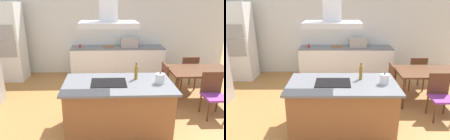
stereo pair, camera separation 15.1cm
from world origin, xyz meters
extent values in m
plane|color=#AD753D|center=(0.00, 1.50, 0.00)|extent=(16.00, 16.00, 0.00)
cube|color=silver|center=(0.00, 3.25, 1.35)|extent=(7.20, 0.10, 2.70)
cube|color=#995B33|center=(0.00, 0.00, 0.43)|extent=(1.78, 0.92, 0.86)
cube|color=slate|center=(0.00, 0.00, 0.88)|extent=(1.88, 1.02, 0.04)
cube|color=black|center=(-0.16, 0.00, 0.91)|extent=(0.60, 0.44, 0.01)
cylinder|color=silver|center=(0.71, -0.04, 0.98)|extent=(0.15, 0.15, 0.17)
sphere|color=black|center=(0.71, -0.04, 1.08)|extent=(0.03, 0.03, 0.03)
cone|color=silver|center=(0.80, -0.04, 0.99)|extent=(0.06, 0.03, 0.04)
cylinder|color=olive|center=(0.33, 0.18, 1.02)|extent=(0.06, 0.06, 0.24)
cylinder|color=olive|center=(0.33, 0.18, 1.16)|extent=(0.03, 0.03, 0.05)
cylinder|color=black|center=(0.33, 0.18, 1.19)|extent=(0.03, 0.03, 0.01)
cube|color=white|center=(0.16, 2.88, 0.43)|extent=(2.78, 0.62, 0.86)
cube|color=slate|center=(0.16, 2.88, 0.88)|extent=(2.78, 0.62, 0.04)
cube|color=#9E9993|center=(0.52, 2.88, 1.04)|extent=(0.50, 0.38, 0.28)
cylinder|color=red|center=(-0.95, 2.82, 0.95)|extent=(0.08, 0.08, 0.09)
cube|color=#995B33|center=(-0.12, 2.93, 0.91)|extent=(0.34, 0.24, 0.02)
cube|color=white|center=(-2.90, 2.65, 1.10)|extent=(0.70, 0.64, 2.20)
cube|color=#9E9993|center=(-2.90, 2.32, 1.45)|extent=(0.56, 0.02, 0.36)
cube|color=#9E9993|center=(-2.90, 2.32, 1.00)|extent=(0.56, 0.02, 0.48)
cube|color=#59331E|center=(1.94, 1.10, 0.73)|extent=(1.40, 0.90, 0.04)
cylinder|color=#59331E|center=(1.32, 0.73, 0.35)|extent=(0.06, 0.06, 0.71)
cylinder|color=#59331E|center=(1.32, 1.47, 0.35)|extent=(0.06, 0.06, 0.71)
cylinder|color=#59331E|center=(2.56, 1.47, 0.35)|extent=(0.06, 0.06, 0.71)
cube|color=purple|center=(1.94, 1.85, 0.43)|extent=(0.42, 0.42, 0.04)
cube|color=#59331E|center=(1.94, 1.66, 0.67)|extent=(0.42, 0.04, 0.44)
cylinder|color=#59331E|center=(1.76, 2.03, 0.21)|extent=(0.04, 0.04, 0.41)
cylinder|color=#59331E|center=(2.12, 2.03, 0.21)|extent=(0.04, 0.04, 0.41)
cylinder|color=#59331E|center=(1.76, 1.67, 0.21)|extent=(0.04, 0.04, 0.41)
cylinder|color=#59331E|center=(2.12, 1.67, 0.21)|extent=(0.04, 0.04, 0.41)
cube|color=purple|center=(0.94, 1.10, 0.43)|extent=(0.42, 0.42, 0.04)
cube|color=#59331E|center=(1.13, 1.10, 0.67)|extent=(0.04, 0.42, 0.44)
cylinder|color=#59331E|center=(0.76, 0.92, 0.21)|extent=(0.04, 0.04, 0.41)
cylinder|color=#59331E|center=(0.76, 1.28, 0.21)|extent=(0.04, 0.04, 0.41)
cylinder|color=#59331E|center=(1.12, 0.92, 0.21)|extent=(0.04, 0.04, 0.41)
cylinder|color=#59331E|center=(1.12, 1.28, 0.21)|extent=(0.04, 0.04, 0.41)
cube|color=purple|center=(1.94, 0.35, 0.43)|extent=(0.42, 0.42, 0.04)
cube|color=#59331E|center=(1.94, 0.54, 0.67)|extent=(0.42, 0.04, 0.44)
cylinder|color=#59331E|center=(1.76, 0.17, 0.21)|extent=(0.04, 0.04, 0.41)
cylinder|color=#59331E|center=(2.12, 0.53, 0.21)|extent=(0.04, 0.04, 0.41)
cylinder|color=#59331E|center=(1.76, 0.53, 0.21)|extent=(0.04, 0.04, 0.41)
cube|color=#ADADB2|center=(-0.16, 0.00, 1.89)|extent=(0.90, 0.55, 0.08)
camera|label=1|loc=(-0.23, -3.34, 2.26)|focal=33.79mm
camera|label=2|loc=(-0.08, -3.35, 2.26)|focal=33.79mm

